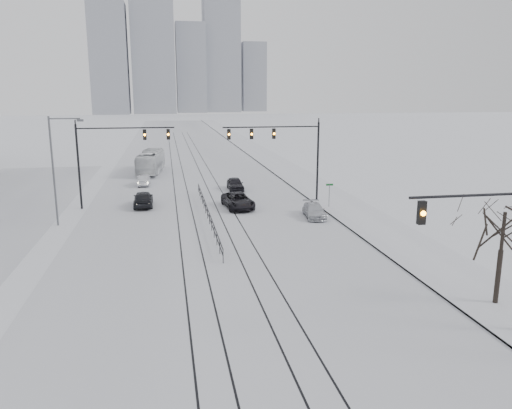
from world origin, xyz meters
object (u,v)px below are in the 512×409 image
at_px(traffic_mast_near, 500,240).
at_px(sedan_sb_inner, 143,199).
at_px(sedan_nb_far, 235,184).
at_px(bare_tree, 504,222).
at_px(sedan_nb_right, 314,211).
at_px(box_truck, 151,162).
at_px(sedan_nb_front, 238,201).
at_px(sedan_sb_outer, 144,180).

relative_size(traffic_mast_near, sedan_sb_inner, 1.54).
distance_m(sedan_sb_inner, sedan_nb_far, 12.05).
relative_size(bare_tree, sedan_nb_right, 1.45).
relative_size(sedan_nb_right, box_truck, 0.39).
bearing_deg(box_truck, sedan_sb_inner, 96.22).
bearing_deg(sedan_nb_front, sedan_sb_inner, 159.90).
height_order(traffic_mast_near, sedan_nb_far, traffic_mast_near).
relative_size(bare_tree, sedan_sb_inner, 1.34).
height_order(bare_tree, box_truck, bare_tree).
height_order(sedan_sb_outer, sedan_nb_right, sedan_sb_outer).
bearing_deg(box_truck, sedan_sb_outer, 93.26).
xyz_separation_m(bare_tree, sedan_sb_inner, (-18.93, 26.85, -3.71)).
xyz_separation_m(sedan_sb_outer, sedan_nb_right, (15.48, -18.69, -0.02)).
height_order(sedan_sb_inner, sedan_nb_right, sedan_sb_inner).
distance_m(sedan_sb_outer, box_truck, 9.75).
relative_size(sedan_nb_front, sedan_nb_right, 1.25).
distance_m(traffic_mast_near, sedan_nb_far, 37.45).
bearing_deg(sedan_sb_inner, sedan_sb_outer, -88.88).
height_order(traffic_mast_near, box_truck, traffic_mast_near).
distance_m(bare_tree, sedan_sb_outer, 43.22).
bearing_deg(sedan_sb_outer, sedan_nb_right, 130.69).
relative_size(sedan_sb_outer, box_truck, 0.35).
relative_size(traffic_mast_near, sedan_sb_outer, 1.84).
xyz_separation_m(sedan_nb_front, sedan_nb_right, (6.15, -4.79, -0.12)).
xyz_separation_m(sedan_nb_front, box_truck, (-8.72, 23.59, 0.78)).
xyz_separation_m(traffic_mast_near, sedan_nb_far, (-6.57, 36.66, -3.86)).
bearing_deg(bare_tree, sedan_nb_far, 104.95).
bearing_deg(sedan_nb_right, sedan_nb_front, 148.70).
xyz_separation_m(sedan_sb_inner, box_truck, (0.23, 21.32, 0.73)).
relative_size(sedan_nb_right, sedan_nb_far, 1.02).
relative_size(traffic_mast_near, sedan_nb_right, 1.66).
bearing_deg(sedan_sb_inner, traffic_mast_near, 118.22).
bearing_deg(sedan_sb_inner, sedan_nb_right, 154.20).
bearing_deg(box_truck, traffic_mast_near, 114.49).
bearing_deg(bare_tree, sedan_nb_right, 100.95).
xyz_separation_m(traffic_mast_near, sedan_sb_inner, (-16.52, 29.85, -3.79)).
bearing_deg(traffic_mast_near, sedan_sb_outer, 112.16).
distance_m(sedan_nb_front, box_truck, 25.17).
bearing_deg(traffic_mast_near, sedan_sb_inner, 118.95).
height_order(bare_tree, sedan_sb_outer, bare_tree).
relative_size(traffic_mast_near, box_truck, 0.65).
height_order(sedan_sb_outer, sedan_nb_front, sedan_nb_front).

